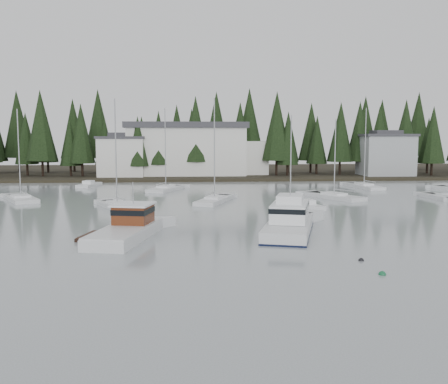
{
  "coord_description": "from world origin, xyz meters",
  "views": [
    {
      "loc": [
        -4.57,
        -22.57,
        8.07
      ],
      "look_at": [
        -0.92,
        29.14,
        2.5
      ],
      "focal_mm": 40.0,
      "sensor_mm": 36.0,
      "label": 1
    }
  ],
  "objects_px": {
    "house_east_a": "(386,154)",
    "sailboat_8": "(334,198)",
    "cabin_cruiser_center": "(289,224)",
    "sailboat_5": "(117,207)",
    "lobster_boat_brown": "(126,231)",
    "sailboat_0": "(364,187)",
    "sailboat_1": "(21,200)",
    "harbor_inn": "(196,150)",
    "sailboat_10": "(166,190)",
    "sailboat_7": "(290,205)",
    "sailboat_6": "(215,201)",
    "runabout_1": "(307,207)",
    "runabout_3": "(89,186)",
    "house_west": "(122,156)"
  },
  "relations": [
    {
      "from": "house_east_a",
      "to": "sailboat_8",
      "type": "xyz_separation_m",
      "value": [
        -20.91,
        -34.52,
        -4.85
      ]
    },
    {
      "from": "cabin_cruiser_center",
      "to": "sailboat_5",
      "type": "xyz_separation_m",
      "value": [
        -17.06,
        16.67,
        -0.67
      ]
    },
    {
      "from": "house_east_a",
      "to": "lobster_boat_brown",
      "type": "height_order",
      "value": "house_east_a"
    },
    {
      "from": "sailboat_0",
      "to": "sailboat_1",
      "type": "height_order",
      "value": "sailboat_0"
    },
    {
      "from": "sailboat_1",
      "to": "sailboat_5",
      "type": "height_order",
      "value": "sailboat_5"
    },
    {
      "from": "sailboat_1",
      "to": "sailboat_5",
      "type": "distance_m",
      "value": 15.55
    },
    {
      "from": "harbor_inn",
      "to": "sailboat_10",
      "type": "bearing_deg",
      "value": -100.97
    },
    {
      "from": "lobster_boat_brown",
      "to": "sailboat_7",
      "type": "xyz_separation_m",
      "value": [
        17.4,
        18.75,
        -0.51
      ]
    },
    {
      "from": "lobster_boat_brown",
      "to": "sailboat_6",
      "type": "bearing_deg",
      "value": -7.89
    },
    {
      "from": "sailboat_6",
      "to": "sailboat_10",
      "type": "height_order",
      "value": "sailboat_6"
    },
    {
      "from": "sailboat_7",
      "to": "sailboat_8",
      "type": "relative_size",
      "value": 1.02
    },
    {
      "from": "lobster_boat_brown",
      "to": "runabout_1",
      "type": "xyz_separation_m",
      "value": [
        18.82,
        16.03,
        -0.44
      ]
    },
    {
      "from": "sailboat_7",
      "to": "runabout_1",
      "type": "distance_m",
      "value": 3.06
    },
    {
      "from": "house_east_a",
      "to": "lobster_boat_brown",
      "type": "bearing_deg",
      "value": -127.3
    },
    {
      "from": "house_east_a",
      "to": "runabout_1",
      "type": "xyz_separation_m",
      "value": [
        -26.9,
        -43.99,
        -4.77
      ]
    },
    {
      "from": "sailboat_10",
      "to": "lobster_boat_brown",
      "type": "bearing_deg",
      "value": -160.56
    },
    {
      "from": "house_east_a",
      "to": "harbor_inn",
      "type": "relative_size",
      "value": 0.36
    },
    {
      "from": "harbor_inn",
      "to": "lobster_boat_brown",
      "type": "relative_size",
      "value": 2.75
    },
    {
      "from": "harbor_inn",
      "to": "sailboat_0",
      "type": "relative_size",
      "value": 2.18
    },
    {
      "from": "cabin_cruiser_center",
      "to": "runabout_1",
      "type": "relative_size",
      "value": 2.16
    },
    {
      "from": "house_east_a",
      "to": "runabout_3",
      "type": "bearing_deg",
      "value": -164.87
    },
    {
      "from": "harbor_inn",
      "to": "runabout_1",
      "type": "height_order",
      "value": "harbor_inn"
    },
    {
      "from": "lobster_boat_brown",
      "to": "sailboat_5",
      "type": "xyz_separation_m",
      "value": [
        -3.29,
        18.08,
        -0.49
      ]
    },
    {
      "from": "lobster_boat_brown",
      "to": "sailboat_10",
      "type": "bearing_deg",
      "value": 10.16
    },
    {
      "from": "cabin_cruiser_center",
      "to": "sailboat_5",
      "type": "distance_m",
      "value": 23.86
    },
    {
      "from": "sailboat_5",
      "to": "runabout_3",
      "type": "distance_m",
      "value": 27.72
    },
    {
      "from": "runabout_3",
      "to": "house_west",
      "type": "bearing_deg",
      "value": 0.13
    },
    {
      "from": "runabout_1",
      "to": "house_east_a",
      "type": "bearing_deg",
      "value": -43.05
    },
    {
      "from": "sailboat_0",
      "to": "runabout_3",
      "type": "relative_size",
      "value": 2.22
    },
    {
      "from": "house_east_a",
      "to": "sailboat_6",
      "type": "bearing_deg",
      "value": -134.9
    },
    {
      "from": "cabin_cruiser_center",
      "to": "sailboat_0",
      "type": "relative_size",
      "value": 0.9
    },
    {
      "from": "house_west",
      "to": "runabout_3",
      "type": "xyz_separation_m",
      "value": [
        -3.48,
        -16.55,
        -4.52
      ]
    },
    {
      "from": "sailboat_0",
      "to": "sailboat_5",
      "type": "relative_size",
      "value": 1.03
    },
    {
      "from": "runabout_1",
      "to": "lobster_boat_brown",
      "type": "bearing_deg",
      "value": 118.83
    },
    {
      "from": "sailboat_6",
      "to": "lobster_boat_brown",
      "type": "bearing_deg",
      "value": 179.86
    },
    {
      "from": "runabout_1",
      "to": "runabout_3",
      "type": "relative_size",
      "value": 0.92
    },
    {
      "from": "house_east_a",
      "to": "cabin_cruiser_center",
      "type": "xyz_separation_m",
      "value": [
        -31.95,
        -58.61,
        -4.15
      ]
    },
    {
      "from": "house_west",
      "to": "sailboat_10",
      "type": "xyz_separation_m",
      "value": [
        9.81,
        -23.67,
        -4.58
      ]
    },
    {
      "from": "sailboat_10",
      "to": "runabout_3",
      "type": "bearing_deg",
      "value": 83.57
    },
    {
      "from": "sailboat_7",
      "to": "sailboat_8",
      "type": "xyz_separation_m",
      "value": [
        7.41,
        6.75,
        -0.01
      ]
    },
    {
      "from": "house_west",
      "to": "harbor_inn",
      "type": "relative_size",
      "value": 0.32
    },
    {
      "from": "house_west",
      "to": "sailboat_1",
      "type": "xyz_separation_m",
      "value": [
        -8.52,
        -35.24,
        -4.59
      ]
    },
    {
      "from": "sailboat_5",
      "to": "sailboat_0",
      "type": "bearing_deg",
      "value": -87.28
    },
    {
      "from": "lobster_boat_brown",
      "to": "runabout_1",
      "type": "relative_size",
      "value": 1.91
    },
    {
      "from": "house_west",
      "to": "sailboat_7",
      "type": "relative_size",
      "value": 0.83
    },
    {
      "from": "house_east_a",
      "to": "sailboat_7",
      "type": "xyz_separation_m",
      "value": [
        -28.32,
        -41.28,
        -4.84
      ]
    },
    {
      "from": "house_east_a",
      "to": "lobster_boat_brown",
      "type": "distance_m",
      "value": 75.58
    },
    {
      "from": "lobster_boat_brown",
      "to": "sailboat_8",
      "type": "relative_size",
      "value": 0.96
    },
    {
      "from": "sailboat_10",
      "to": "sailboat_6",
      "type": "bearing_deg",
      "value": -133.33
    },
    {
      "from": "house_east_a",
      "to": "sailboat_5",
      "type": "relative_size",
      "value": 0.8
    }
  ]
}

